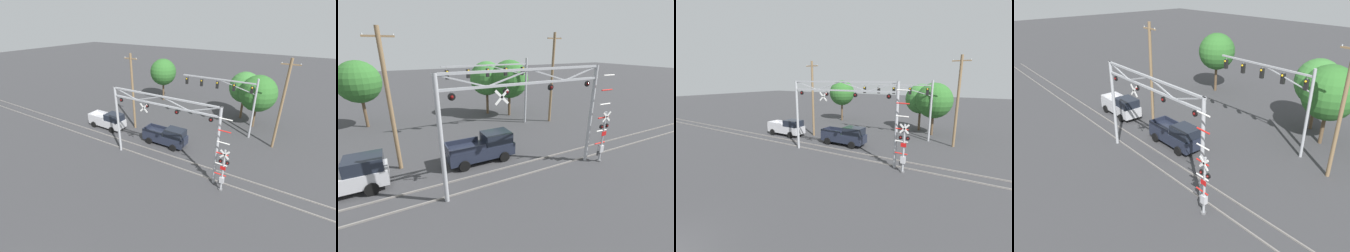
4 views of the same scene
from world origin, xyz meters
The scene contains 12 objects.
rail_track_near centered at (0.00, 15.72, 0.05)m, with size 80.00×0.08×0.10m, color gray.
rail_track_far centered at (0.00, 17.15, 0.05)m, with size 80.00×0.08×0.10m, color gray.
crossing_gantry centered at (-0.01, 15.43, 4.78)m, with size 10.92×0.28×7.17m.
crossing_signal_mast centered at (6.15, 14.85, 2.16)m, with size 1.21×0.35×6.57m.
traffic_signal_span centered at (3.60, 25.55, 5.06)m, with size 9.20×0.39×7.21m.
pickup_truck_lead centered at (-1.59, 19.06, 1.06)m, with size 5.07×2.07×2.14m.
pickup_truck_following centered at (-10.42, 18.93, 1.06)m, with size 5.09×2.07×2.14m.
utility_pole_left centered at (-7.44, 20.68, 4.91)m, with size 1.80×0.28×9.52m.
utility_pole_right centered at (8.94, 24.60, 5.03)m, with size 1.80×0.28×9.77m.
background_tree_beyond_span centered at (-10.08, 32.12, 4.90)m, with size 4.35×4.35×7.09m.
background_tree_far_left_verge centered at (5.88, 28.96, 4.57)m, with size 4.60×4.60×6.89m.
background_tree_far_right_verge centered at (3.75, 31.02, 4.55)m, with size 4.22×4.22×6.67m.
Camera 2 is at (-7.25, 4.41, 8.30)m, focal length 24.00 mm.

